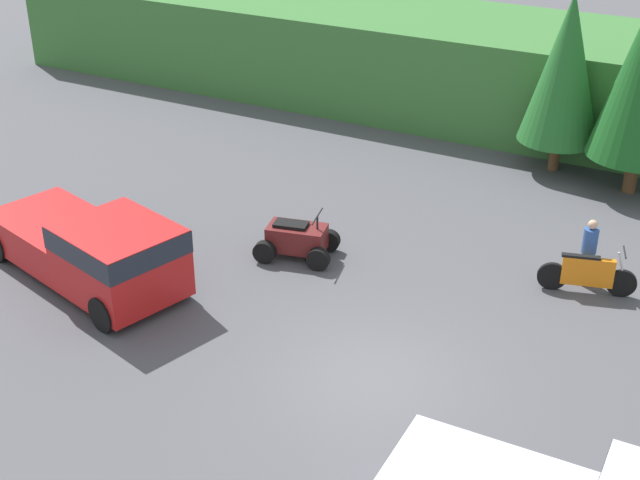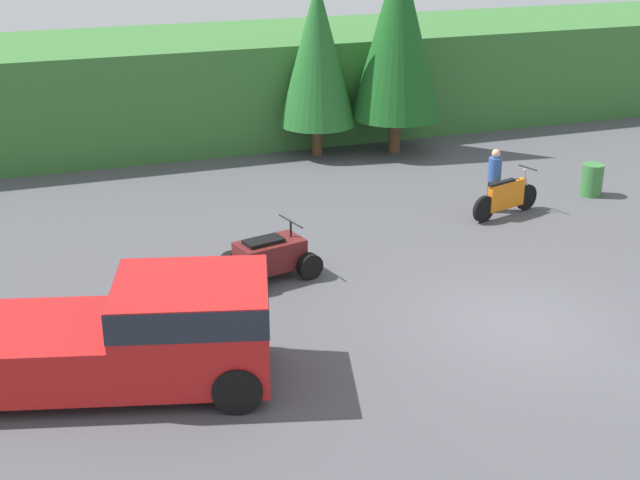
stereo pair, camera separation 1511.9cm
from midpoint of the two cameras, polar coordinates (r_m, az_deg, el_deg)
The scene contains 9 objects.
ground_plane at distance 16.32m, azimuth -11.26°, elevation -13.68°, with size 80.00×80.00×0.00m, color #4C4C51.
hillside_backdrop at distance 30.32m, azimuth -16.27°, elevation 6.21°, with size 44.00×6.00×3.32m.
tree_left at distance 26.42m, azimuth -15.68°, elevation 7.48°, with size 2.39×2.39×5.42m.
tree_mid_left at distance 26.00m, azimuth -10.40°, elevation 8.98°, with size 2.80×2.80×6.37m.
pickup_truck_red at distance 17.00m, azimuth -37.67°, elevation -12.83°, with size 6.03×3.64×1.86m.
dirt_bike at distance 21.16m, azimuth -6.06°, elevation -3.13°, with size 2.19×0.87×1.18m.
quad_atv at distance 19.37m, azimuth -24.89°, elevation -7.75°, with size 2.18×1.64×1.21m.
rider_person at distance 21.35m, azimuth -6.72°, elevation -1.69°, with size 0.39×0.39×1.67m.
steel_barrel at distance 22.56m, azimuth 1.14°, elevation -1.50°, with size 0.58×0.58×0.88m.
Camera 2 is at (-8.85, -13.30, 7.95)m, focal length 50.00 mm.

